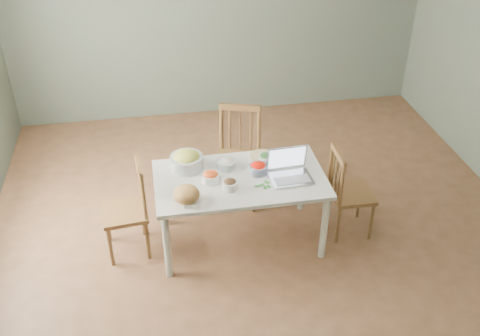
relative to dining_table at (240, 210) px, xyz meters
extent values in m
cube|color=brown|center=(0.20, 0.06, -0.34)|extent=(5.00, 5.00, 0.00)
cube|color=#5E6D5B|center=(0.20, 2.56, 1.01)|extent=(5.00, 0.00, 2.70)
ellipsoid|color=#B97E41|center=(-0.48, -0.25, 0.41)|extent=(0.28, 0.28, 0.14)
cube|color=white|center=(-0.45, -0.35, 0.36)|extent=(0.11, 0.07, 0.03)
cylinder|color=beige|center=(0.26, 0.29, 0.35)|extent=(0.25, 0.25, 0.02)
camera|label=1|loc=(-0.68, -3.84, 3.03)|focal=41.60mm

